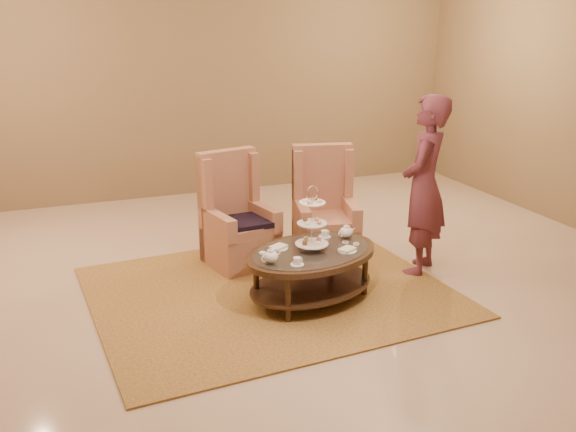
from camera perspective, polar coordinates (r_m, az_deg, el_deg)
name	(u,v)px	position (r m, az deg, el deg)	size (l,w,h in m)	color
ground	(299,300)	(6.12, 0.94, -7.44)	(8.00, 8.00, 0.00)	#C6AB93
ceiling	(299,300)	(6.12, 0.94, -7.44)	(8.00, 8.00, 0.02)	white
wall_back	(195,74)	(9.40, -8.30, 12.42)	(8.00, 0.04, 3.50)	olive
rug	(270,291)	(6.26, -1.66, -6.72)	(3.47, 2.96, 0.02)	#AC863D
tea_table	(311,260)	(5.96, 2.10, -3.89)	(1.55, 1.27, 1.12)	black
armchair_left	(237,227)	(6.85, -4.60, -0.96)	(0.78, 0.80, 1.21)	#B47255
armchair_right	(324,220)	(7.07, 3.25, -0.34)	(0.79, 0.81, 1.22)	#B47255
person	(424,186)	(6.61, 12.00, 2.62)	(0.79, 0.78, 1.84)	#5F2833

